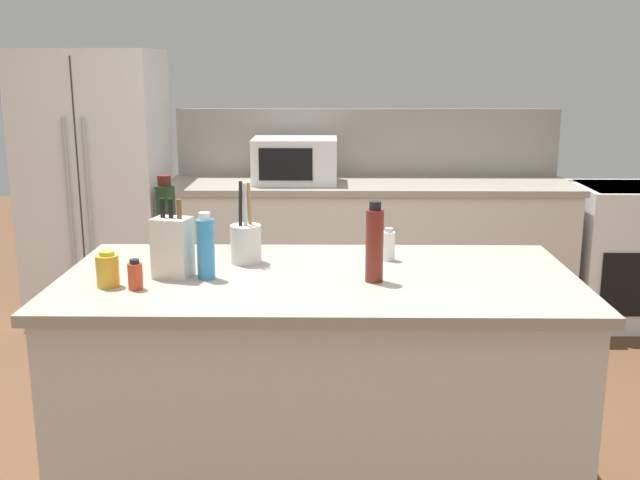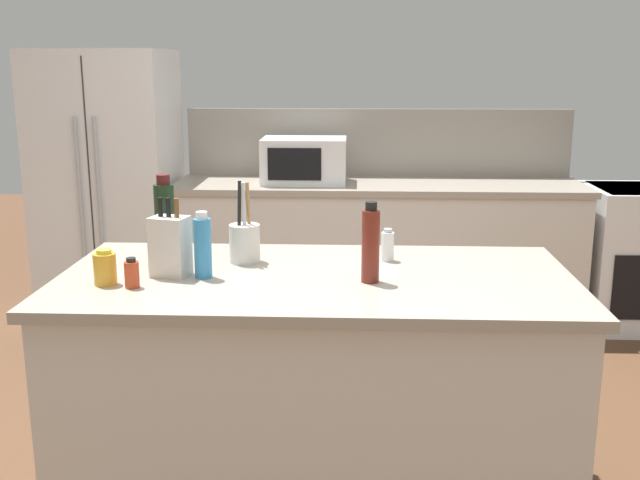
# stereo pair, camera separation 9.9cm
# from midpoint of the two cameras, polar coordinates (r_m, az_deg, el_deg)

# --- Properties ---
(back_counter_run) EXTENTS (2.66, 0.66, 0.94)m
(back_counter_run) POSITION_cam_midpoint_polar(r_m,az_deg,el_deg) (5.01, 3.14, -0.92)
(back_counter_run) COLOR beige
(back_counter_run) RESTS_ON ground_plane
(wall_backsplash) EXTENTS (2.62, 0.03, 0.46)m
(wall_backsplash) POSITION_cam_midpoint_polar(r_m,az_deg,el_deg) (5.20, 3.09, 7.43)
(wall_backsplash) COLOR gray
(wall_backsplash) RESTS_ON back_counter_run
(kitchen_island) EXTENTS (1.89, 0.95, 0.94)m
(kitchen_island) POSITION_cam_midpoint_polar(r_m,az_deg,el_deg) (2.92, -1.08, -11.54)
(kitchen_island) COLOR beige
(kitchen_island) RESTS_ON ground_plane
(refrigerator) EXTENTS (0.87, 0.75, 1.79)m
(refrigerator) POSITION_cam_midpoint_polar(r_m,az_deg,el_deg) (5.22, -17.11, 3.83)
(refrigerator) COLOR white
(refrigerator) RESTS_ON ground_plane
(range_oven) EXTENTS (0.76, 0.65, 0.92)m
(range_oven) POSITION_cam_midpoint_polar(r_m,az_deg,el_deg) (5.38, 22.14, -0.96)
(range_oven) COLOR white
(range_oven) RESTS_ON ground_plane
(microwave) EXTENTS (0.54, 0.39, 0.29)m
(microwave) POSITION_cam_midpoint_polar(r_m,az_deg,el_deg) (4.90, -2.52, 6.07)
(microwave) COLOR white
(microwave) RESTS_ON back_counter_run
(knife_block) EXTENTS (0.15, 0.13, 0.29)m
(knife_block) POSITION_cam_midpoint_polar(r_m,az_deg,el_deg) (2.77, -12.18, -0.51)
(knife_block) COLOR beige
(knife_block) RESTS_ON kitchen_island
(utensil_crock) EXTENTS (0.12, 0.12, 0.32)m
(utensil_crock) POSITION_cam_midpoint_polar(r_m,az_deg,el_deg) (2.93, -6.63, -0.17)
(utensil_crock) COLOR beige
(utensil_crock) RESTS_ON kitchen_island
(honey_jar) EXTENTS (0.08, 0.08, 0.13)m
(honey_jar) POSITION_cam_midpoint_polar(r_m,az_deg,el_deg) (2.72, -16.89, -2.21)
(honey_jar) COLOR gold
(honey_jar) RESTS_ON kitchen_island
(dish_soap_bottle) EXTENTS (0.06, 0.06, 0.24)m
(dish_soap_bottle) POSITION_cam_midpoint_polar(r_m,az_deg,el_deg) (2.73, -9.73, -0.59)
(dish_soap_bottle) COLOR #3384BC
(dish_soap_bottle) RESTS_ON kitchen_island
(vinegar_bottle) EXTENTS (0.06, 0.06, 0.29)m
(vinegar_bottle) POSITION_cam_midpoint_polar(r_m,az_deg,el_deg) (2.65, 3.11, -0.32)
(vinegar_bottle) COLOR maroon
(vinegar_bottle) RESTS_ON kitchen_island
(spice_jar_paprika) EXTENTS (0.05, 0.05, 0.11)m
(spice_jar_paprika) POSITION_cam_midpoint_polar(r_m,az_deg,el_deg) (2.66, -14.94, -2.63)
(spice_jar_paprika) COLOR #B73D1E
(spice_jar_paprika) RESTS_ON kitchen_island
(wine_bottle) EXTENTS (0.08, 0.08, 0.36)m
(wine_bottle) POSITION_cam_midpoint_polar(r_m,az_deg,el_deg) (2.89, -12.60, 1.14)
(wine_bottle) COLOR black
(wine_bottle) RESTS_ON kitchen_island
(salt_shaker) EXTENTS (0.05, 0.05, 0.13)m
(salt_shaker) POSITION_cam_midpoint_polar(r_m,az_deg,el_deg) (2.96, 4.29, -0.40)
(salt_shaker) COLOR silver
(salt_shaker) RESTS_ON kitchen_island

